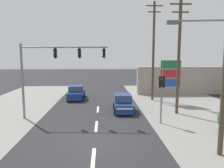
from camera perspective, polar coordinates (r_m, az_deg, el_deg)
The scene contains 13 objects.
ground_plane at distance 13.27m, azimuth -4.51°, elevation -15.00°, with size 140.00×140.00×0.00m, color #28282B.
lane_dash_near at distance 11.45m, azimuth -4.89°, elevation -18.81°, with size 0.20×2.40×0.01m, color silver.
lane_dash_mid at distance 16.08m, azimuth -4.11°, elevation -10.91°, with size 0.20×2.40×0.01m, color silver.
lane_dash_far at distance 20.89m, azimuth -3.71°, elevation -6.59°, with size 0.20×2.40×0.01m, color silver.
utility_pole_foreground_right at distance 11.92m, azimuth 27.04°, elevation 6.48°, with size 3.77×0.64×9.34m.
utility_pole_midground_right at distance 19.53m, azimuth 17.06°, elevation 7.26°, with size 1.80×0.26×9.74m.
utility_pole_background_right at distance 24.98m, azimuth 10.76°, elevation 8.75°, with size 1.80×0.26×10.88m.
traffic_signal_mast at distance 17.84m, azimuth -15.52°, elevation 4.90°, with size 6.88×0.78×6.00m.
pedestal_signal_right_kerb at distance 16.46m, azimuth 12.82°, elevation -1.99°, with size 0.44×0.31×3.56m.
shopping_plaza_sign at distance 23.55m, azimuth 15.04°, elevation 2.12°, with size 2.10×0.16×4.60m.
shopfront_wall_far at distance 30.32m, azimuth 17.89°, elevation 0.91°, with size 12.00×1.00×3.60m, color #A39384.
hatchback_oncoming_near at distance 20.07m, azimuth 2.90°, elevation -5.11°, with size 1.84×3.67×1.53m.
sedan_crossing_left at distance 25.99m, azimuth -9.34°, elevation -2.31°, with size 1.95×4.27×1.56m.
Camera 1 is at (0.50, -12.26, 5.06)m, focal length 35.00 mm.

